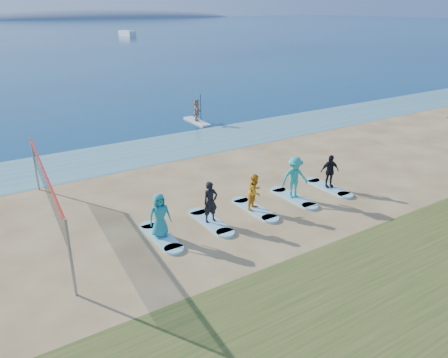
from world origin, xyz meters
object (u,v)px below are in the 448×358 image
surfboard_3 (293,198)px  student_4 (330,171)px  student_1 (210,202)px  surfboard_2 (255,209)px  surfboard_1 (211,222)px  boat_offshore_b (127,36)px  paddleboarder (197,110)px  volleyball_net (46,184)px  paddleboard (197,121)px  surfboard_4 (328,188)px  student_0 (160,215)px  student_2 (255,192)px  surfboard_0 (161,237)px  student_3 (295,177)px

surfboard_3 → student_4: 2.29m
student_1 → surfboard_2: size_ratio=0.75×
surfboard_2 → surfboard_1: bearing=180.0°
boat_offshore_b → surfboard_3: size_ratio=3.10×
surfboard_1 → boat_offshore_b: bearing=70.3°
boat_offshore_b → student_1: student_1 is taller
paddleboarder → surfboard_1: 16.05m
volleyball_net → surfboard_3: volleyball_net is taller
boat_offshore_b → surfboard_2: boat_offshore_b is taller
student_1 → surfboard_2: bearing=2.3°
volleyball_net → surfboard_1: 6.27m
paddleboard → surfboard_4: paddleboard is taller
student_0 → surfboard_3: size_ratio=0.76×
surfboard_4 → student_2: bearing=180.0°
surfboard_0 → student_1: student_1 is taller
student_0 → volleyball_net: bearing=143.2°
surfboard_2 → student_4: (4.28, 0.00, 0.82)m
paddleboard → surfboard_2: bearing=-108.7°
volleyball_net → surfboard_2: 8.16m
paddleboarder → student_3: 14.54m
surfboard_0 → surfboard_3: (6.42, 0.00, 0.00)m
surfboard_4 → student_4: (0.00, 0.00, 0.82)m
volleyball_net → surfboard_4: bearing=-13.1°
surfboard_0 → surfboard_1: (2.14, 0.00, 0.00)m
surfboard_1 → surfboard_2: 2.14m
surfboard_1 → volleyball_net: bearing=152.8°
student_1 → student_3: 4.28m
surfboard_0 → surfboard_3: 6.42m
surfboard_1 → surfboard_3: (4.28, 0.00, 0.00)m
paddleboarder → student_4: size_ratio=1.01×
surfboard_1 → student_1: (0.00, 0.00, 0.87)m
paddleboarder → surfboard_3: bearing=-170.0°
student_1 → surfboard_1: bearing=0.0°
student_2 → student_1: bearing=155.2°
student_3 → student_4: (2.14, 0.00, -0.15)m
paddleboard → surfboard_0: 17.13m
student_3 → student_4: size_ratio=1.20×
surfboard_1 → student_0: bearing=180.0°
student_0 → surfboard_1: size_ratio=0.76×
volleyball_net → paddleboard: size_ratio=3.02×
paddleboarder → boat_offshore_b: size_ratio=0.23×
student_4 → paddleboard: bearing=102.7°
surfboard_0 → student_0: 0.88m
volleyball_net → paddleboarder: 17.19m
student_2 → student_3: 2.15m
boat_offshore_b → student_3: bearing=-113.4°
surfboard_0 → surfboard_2: size_ratio=1.00×
student_0 → surfboard_4: 8.60m
student_2 → surfboard_3: (2.14, 0.00, -0.80)m
student_1 → surfboard_4: bearing=2.3°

